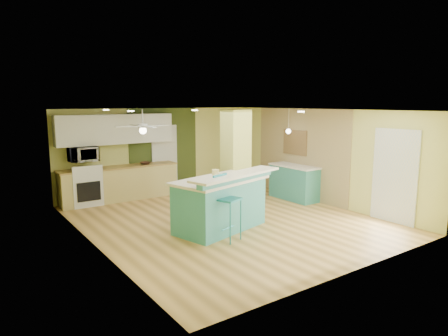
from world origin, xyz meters
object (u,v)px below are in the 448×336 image
(canister, at_px, (216,173))
(peninsula, at_px, (221,202))
(bar_stool, at_px, (224,197))
(fruit_bowl, at_px, (145,163))
(side_counter, at_px, (294,182))

(canister, bearing_deg, peninsula, -94.63)
(peninsula, distance_m, canister, 0.63)
(canister, bearing_deg, bar_stool, -112.32)
(fruit_bowl, height_order, canister, canister)
(peninsula, relative_size, bar_stool, 1.89)
(side_counter, bearing_deg, peninsula, -162.13)
(fruit_bowl, bearing_deg, canister, -88.22)
(peninsula, height_order, canister, peninsula)
(peninsula, distance_m, bar_stool, 0.72)
(bar_stool, distance_m, canister, 0.92)
(side_counter, bearing_deg, canister, -165.73)
(bar_stool, xyz_separation_m, canister, (0.33, 0.80, 0.31))
(peninsula, xyz_separation_m, bar_stool, (-0.31, -0.58, 0.29))
(bar_stool, relative_size, fruit_bowl, 4.44)
(peninsula, relative_size, side_counter, 1.66)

